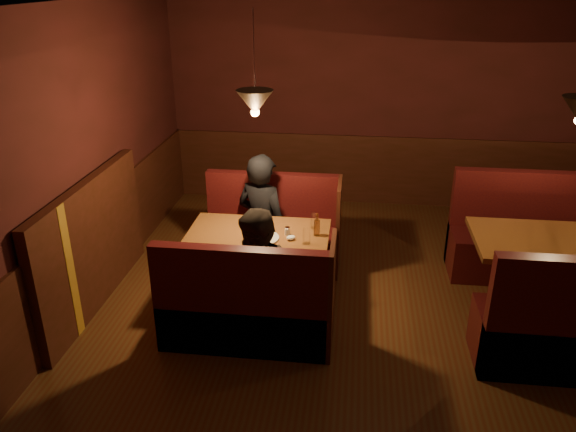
# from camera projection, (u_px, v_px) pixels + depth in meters

# --- Properties ---
(room) EXTENTS (6.02, 7.02, 2.92)m
(room) POSITION_uv_depth(u_px,v_px,m) (363.00, 237.00, 4.77)
(room) COLOR #552712
(room) RESTS_ON ground
(main_table) EXTENTS (1.40, 0.85, 0.98)m
(main_table) POSITION_uv_depth(u_px,v_px,m) (260.00, 248.00, 5.62)
(main_table) COLOR brown
(main_table) RESTS_ON ground
(main_bench_far) EXTENTS (1.54, 0.55, 1.05)m
(main_bench_far) POSITION_uv_depth(u_px,v_px,m) (273.00, 236.00, 6.44)
(main_bench_far) COLOR #390C11
(main_bench_far) RESTS_ON ground
(main_bench_near) EXTENTS (1.54, 0.55, 1.05)m
(main_bench_near) POSITION_uv_depth(u_px,v_px,m) (247.00, 313.00, 4.99)
(main_bench_near) COLOR #390C11
(main_bench_near) RESTS_ON ground
(second_table) EXTENTS (1.46, 0.93, 0.82)m
(second_table) POSITION_uv_depth(u_px,v_px,m) (550.00, 260.00, 5.33)
(second_table) COLOR brown
(second_table) RESTS_ON ground
(second_bench_far) EXTENTS (1.61, 0.60, 1.15)m
(second_bench_far) POSITION_uv_depth(u_px,v_px,m) (525.00, 243.00, 6.22)
(second_bench_far) COLOR #390C11
(second_bench_far) RESTS_ON ground
(diner_a) EXTENTS (0.74, 0.63, 1.71)m
(diner_a) POSITION_uv_depth(u_px,v_px,m) (262.00, 199.00, 6.11)
(diner_a) COLOR black
(diner_a) RESTS_ON ground
(diner_b) EXTENTS (0.83, 0.68, 1.58)m
(diner_b) POSITION_uv_depth(u_px,v_px,m) (261.00, 257.00, 5.00)
(diner_b) COLOR black
(diner_b) RESTS_ON ground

